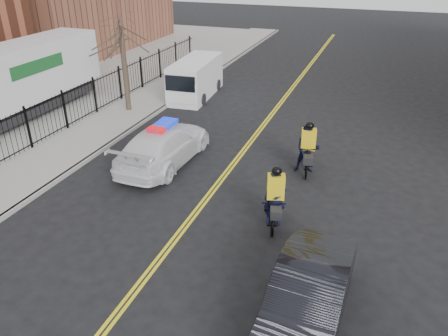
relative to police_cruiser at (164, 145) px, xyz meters
name	(u,v)px	position (x,y,z in m)	size (l,w,h in m)	color
ground	(173,242)	(2.80, -4.96, -0.81)	(120.00, 120.00, 0.00)	black
center_line_left	(247,144)	(2.72, 3.04, -0.81)	(0.10, 60.00, 0.01)	yellow
center_line_right	(250,145)	(2.88, 3.04, -0.81)	(0.10, 60.00, 0.01)	yellow
sidewalk	(111,123)	(-4.70, 3.04, -0.74)	(3.00, 60.00, 0.15)	gray
curb	(136,127)	(-3.20, 3.04, -0.74)	(0.20, 60.00, 0.15)	gray
iron_fence	(84,103)	(-6.20, 3.04, 0.19)	(0.12, 28.00, 2.00)	black
street_tree	(123,48)	(-4.80, 5.04, 2.72)	(3.20, 3.20, 4.80)	#3C2C23
police_cruiser	(164,145)	(0.00, 0.00, 0.00)	(2.38, 5.61, 1.78)	white
dark_sedan	(307,300)	(7.29, -6.90, -0.01)	(1.70, 4.86, 1.60)	black
cargo_van	(195,79)	(-2.43, 8.87, 0.26)	(2.34, 5.40, 2.21)	white
semi_trailer	(7,82)	(-9.59, 1.66, 1.34)	(2.50, 12.20, 3.80)	silver
cyclist_near	(275,204)	(5.51, -2.88, -0.07)	(1.33, 2.29, 2.13)	black
cyclist_far	(307,153)	(5.81, 1.22, 0.05)	(1.11, 2.24, 2.18)	black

